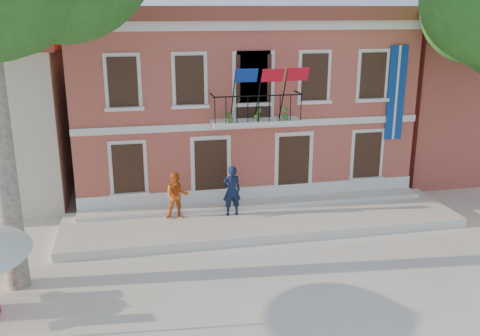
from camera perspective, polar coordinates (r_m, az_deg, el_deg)
name	(u,v)px	position (r m, az deg, el deg)	size (l,w,h in m)	color
ground	(230,291)	(15.01, -1.06, -12.95)	(90.00, 90.00, 0.00)	beige
main_building	(233,95)	(23.51, -0.78, 7.78)	(13.50, 9.59, 7.50)	#BA4543
neighbor_east	(464,96)	(29.21, 22.80, 7.12)	(9.40, 9.40, 6.40)	#BA4543
terrace	(262,220)	(19.20, 2.41, -5.58)	(14.00, 3.40, 0.30)	silver
pedestrian_navy	(232,191)	(18.96, -0.90, -2.43)	(0.67, 0.44, 1.83)	#0F1935
pedestrian_orange	(177,196)	(18.80, -6.76, -2.97)	(0.81, 0.63, 1.67)	#C55617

